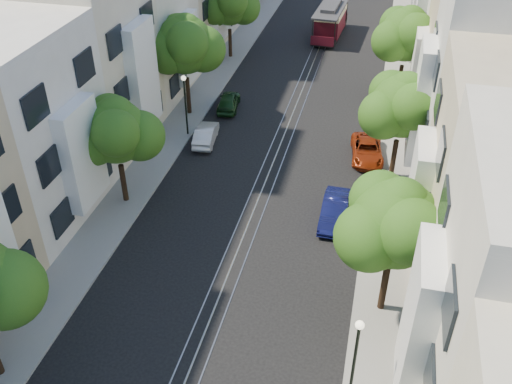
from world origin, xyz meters
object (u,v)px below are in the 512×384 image
Objects in this scene: parked_car_w_far at (228,101)px; parked_car_e_mid at (335,211)px; tree_e_c at (403,108)px; parked_car_w_mid at (206,134)px; lamp_west at (185,97)px; cable_car at (330,19)px; tree_e_d at (407,36)px; tree_w_d at (230,4)px; parked_car_e_far at (367,150)px; tree_e_b at (396,226)px; lamp_east at (356,350)px; tree_w_c at (185,46)px; tree_w_b at (116,133)px.

parked_car_e_mid is at bearing 121.34° from parked_car_w_far.
tree_e_c is 12.82m from parked_car_w_mid.
parked_car_w_far is (-11.95, 6.45, -4.00)m from tree_e_c.
cable_car is at bearing 72.22° from lamp_west.
tree_e_d is at bearing 33.50° from lamp_west.
tree_w_d reaches higher than parked_car_e_far.
tree_e_d is at bearing 90.00° from tree_e_b.
lamp_east is 0.56× the size of cable_car.
tree_w_d is 10.64m from parked_car_w_far.
lamp_west is 22.30m from cable_car.
tree_e_b is 0.90× the size of cable_car.
tree_e_c is at bearing -8.49° from lamp_west.
tree_e_b is at bearing 127.12° from parked_car_w_mid.
lamp_east is (13.44, -20.98, -2.22)m from tree_w_c.
tree_e_d is 1.65× the size of lamp_east.
tree_e_c is 4.74m from parked_car_e_far.
tree_w_d reaches higher than cable_car.
tree_e_d is (0.00, 11.00, 0.27)m from tree_e_c.
tree_e_d is at bearing 80.42° from parked_car_e_mid.
tree_e_c is 0.92× the size of tree_w_c.
tree_e_b is 18.90m from lamp_west.
lamp_west is 12.99m from parked_car_e_mid.
tree_e_c is 1.04× the size of tree_w_b.
tree_w_d is (-14.40, 5.00, -0.27)m from tree_e_d.
tree_w_c is at bearing -109.44° from cable_car.
tree_e_b is 1.61× the size of lamp_east.
tree_e_d reaches higher than tree_w_b.
tree_e_b is at bearing -89.80° from parked_car_e_far.
tree_e_d is 16.39m from lamp_west.
lamp_west is (0.84, 8.02, -1.55)m from tree_w_b.
lamp_west is 12.12m from parked_car_e_far.
cable_car is at bearing 101.17° from tree_e_b.
tree_w_b is at bearing -157.38° from tree_e_c.
tree_e_d is 27.07m from lamp_east.
tree_e_b is 15.25m from tree_w_b.
parked_car_w_far is (-5.19, -16.78, -1.07)m from cable_car.
parked_car_w_far is (1.61, 4.43, -2.25)m from lamp_west.
tree_w_c reaches higher than parked_car_e_mid.
parked_car_e_mid is at bearing -78.85° from cable_car.
tree_w_d is at bearing 118.07° from tree_e_b.
tree_w_b reaches higher than parked_car_w_far.
tree_e_b is 13.61m from parked_car_e_far.
parked_car_e_far is (5.10, -21.38, -1.10)m from cable_car.
parked_car_w_mid is at bearing 175.03° from parked_car_e_far.
lamp_west is 5.22m from parked_car_w_far.
parked_car_w_far is at bearing 148.75° from parked_car_e_far.
tree_w_c is 20.06m from cable_car.
tree_w_b is at bearing -90.00° from tree_w_c.
tree_w_d reaches higher than tree_w_b.
tree_w_c reaches higher than tree_e_d.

